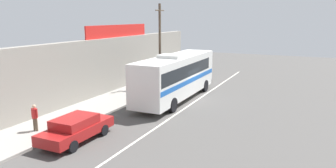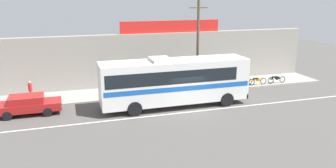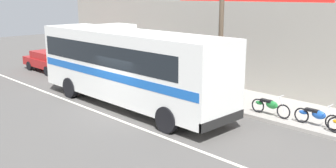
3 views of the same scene
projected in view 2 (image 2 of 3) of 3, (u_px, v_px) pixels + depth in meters
ground_plane at (186, 108)px, 24.66m from camera, size 70.00×70.00×0.00m
sidewalk_slab at (166, 89)px, 29.44m from camera, size 30.00×3.60×0.14m
storefront_facade at (159, 59)px, 30.81m from camera, size 30.00×0.70×4.80m
storefront_billboard at (171, 27)px, 30.37m from camera, size 9.43×0.12×1.10m
road_center_stripe at (190, 112)px, 23.93m from camera, size 30.00×0.14×0.01m
intercity_bus at (174, 80)px, 24.67m from camera, size 11.11×2.66×3.78m
parked_car at (28, 104)px, 23.29m from camera, size 4.45×1.88×1.37m
utility_pole at (198, 45)px, 27.75m from camera, size 1.60×0.22×7.63m
motorcycle_blue at (257, 80)px, 30.43m from camera, size 1.83×0.56×0.94m
motorcycle_black at (276, 79)px, 31.03m from camera, size 1.89×0.56×0.94m
motorcycle_red at (223, 83)px, 29.56m from camera, size 1.84×0.56×0.94m
motorcycle_orange at (243, 81)px, 30.20m from camera, size 1.88×0.56×0.94m
pedestrian_far_left at (181, 77)px, 29.31m from camera, size 0.30×0.48×1.66m
pedestrian_near_shop at (30, 89)px, 25.92m from camera, size 0.30×0.48×1.56m
pedestrian_by_curb at (167, 78)px, 29.30m from camera, size 0.30×0.48×1.61m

